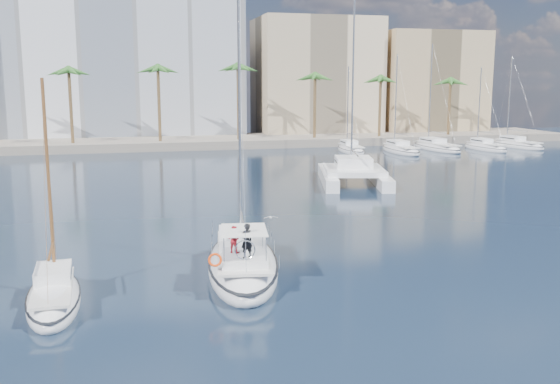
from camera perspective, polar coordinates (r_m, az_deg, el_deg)
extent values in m
plane|color=black|center=(36.19, 2.79, -5.39)|extent=(160.00, 160.00, 0.00)
cube|color=gray|center=(95.34, -7.90, 4.57)|extent=(120.00, 14.00, 1.20)
cube|color=white|center=(106.46, -15.39, 12.10)|extent=(42.00, 16.00, 28.00)
cube|color=beige|center=(108.25, 3.28, 10.29)|extent=(20.00, 14.00, 20.00)
cube|color=tan|center=(114.00, 13.36, 9.52)|extent=(18.00, 12.00, 18.00)
cylinder|color=brown|center=(91.04, -7.70, 7.25)|extent=(0.44, 0.44, 10.50)
sphere|color=#2F6525|center=(90.93, -7.78, 10.56)|extent=(3.60, 3.60, 3.60)
cylinder|color=brown|center=(100.67, 12.08, 7.39)|extent=(0.44, 0.44, 10.50)
sphere|color=#2F6525|center=(100.58, 12.19, 10.38)|extent=(3.60, 3.60, 3.60)
ellipsoid|color=white|center=(32.16, -3.44, -6.77)|extent=(5.13, 11.46, 2.30)
ellipsoid|color=black|center=(32.07, -3.44, -6.21)|extent=(5.18, 11.57, 0.18)
cube|color=silver|center=(31.72, -3.44, -5.38)|extent=(3.72, 8.57, 0.12)
cube|color=white|center=(32.86, -3.53, -4.18)|extent=(2.88, 3.93, 0.60)
cube|color=black|center=(32.85, -3.53, -4.15)|extent=(2.84, 3.51, 0.14)
cylinder|color=#B7BABF|center=(33.13, -3.73, 8.10)|extent=(0.15, 0.15, 14.50)
cylinder|color=#B7BABF|center=(31.65, -3.49, -2.50)|extent=(0.78, 4.43, 0.11)
cube|color=white|center=(29.61, -3.29, -6.03)|extent=(2.49, 3.05, 0.36)
cube|color=white|center=(29.15, -3.31, -3.50)|extent=(2.49, 3.05, 0.04)
torus|color=silver|center=(28.40, -3.22, -5.33)|extent=(0.95, 0.20, 0.96)
torus|color=#ED3F0C|center=(28.06, -5.96, -6.20)|extent=(0.65, 0.29, 0.64)
imported|color=black|center=(28.73, -3.07, -4.47)|extent=(0.69, 0.57, 1.63)
imported|color=#AA1A24|center=(29.68, -4.26, -4.33)|extent=(0.80, 0.76, 1.30)
ellipsoid|color=white|center=(29.31, -19.97, -9.27)|extent=(2.57, 7.26, 1.68)
ellipsoid|color=black|center=(29.24, -20.00, -8.83)|extent=(2.59, 7.33, 0.18)
cube|color=silver|center=(28.98, -20.06, -8.17)|extent=(1.84, 5.44, 0.12)
cube|color=white|center=(29.67, -20.01, -7.01)|extent=(1.62, 2.41, 0.60)
cube|color=black|center=(29.66, -20.01, -6.98)|extent=(1.63, 2.13, 0.14)
cylinder|color=brown|center=(29.58, -20.41, 1.13)|extent=(0.15, 0.15, 8.86)
cylinder|color=brown|center=(28.75, -20.22, -5.08)|extent=(0.24, 2.90, 0.11)
cube|color=white|center=(60.17, 4.40, 1.38)|extent=(4.14, 12.03, 1.10)
cube|color=white|center=(60.72, 8.97, 1.36)|extent=(4.14, 12.03, 1.10)
cube|color=white|center=(59.69, 6.78, 1.99)|extent=(6.92, 7.79, 0.50)
cube|color=white|center=(60.20, 6.72, 2.73)|extent=(4.12, 4.34, 1.00)
cube|color=black|center=(60.19, 6.73, 2.78)|extent=(4.02, 3.87, 0.18)
cylinder|color=#B7BABF|center=(61.51, 6.68, 9.96)|extent=(0.18, 0.18, 16.14)
ellipsoid|color=silver|center=(41.18, -0.85, -2.35)|extent=(0.19, 0.37, 0.18)
sphere|color=silver|center=(41.34, -0.91, -2.27)|extent=(0.10, 0.10, 0.10)
cube|color=gray|center=(41.12, -1.21, -2.33)|extent=(0.42, 0.15, 0.10)
cube|color=gray|center=(41.24, -0.50, -2.29)|extent=(0.42, 0.15, 0.10)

